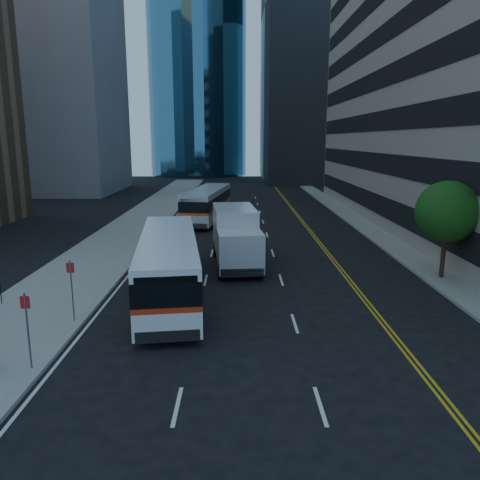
{
  "coord_description": "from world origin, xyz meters",
  "views": [
    {
      "loc": [
        -1.81,
        -15.77,
        7.28
      ],
      "look_at": [
        -1.7,
        5.06,
        2.8
      ],
      "focal_mm": 35.0,
      "sensor_mm": 36.0,
      "label": 1
    }
  ],
  "objects_px": {
    "street_tree": "(447,212)",
    "bus_front": "(169,264)",
    "bus_rear": "(207,203)",
    "box_truck": "(236,236)"
  },
  "relations": [
    {
      "from": "street_tree",
      "to": "bus_front",
      "type": "xyz_separation_m",
      "value": [
        -14.01,
        -2.8,
        -2.03
      ]
    },
    {
      "from": "bus_rear",
      "to": "box_truck",
      "type": "xyz_separation_m",
      "value": [
        2.65,
        -15.58,
        0.16
      ]
    },
    {
      "from": "bus_front",
      "to": "box_truck",
      "type": "relative_size",
      "value": 1.64
    },
    {
      "from": "street_tree",
      "to": "bus_front",
      "type": "bearing_deg",
      "value": -168.68
    },
    {
      "from": "bus_front",
      "to": "bus_rear",
      "type": "distance_m",
      "value": 21.42
    },
    {
      "from": "street_tree",
      "to": "bus_rear",
      "type": "bearing_deg",
      "value": 126.07
    },
    {
      "from": "box_truck",
      "to": "street_tree",
      "type": "bearing_deg",
      "value": -20.96
    },
    {
      "from": "street_tree",
      "to": "box_truck",
      "type": "xyz_separation_m",
      "value": [
        -10.9,
        3.02,
        -1.89
      ]
    },
    {
      "from": "bus_front",
      "to": "street_tree",
      "type": "bearing_deg",
      "value": 3.84
    },
    {
      "from": "bus_rear",
      "to": "box_truck",
      "type": "distance_m",
      "value": 15.81
    }
  ]
}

